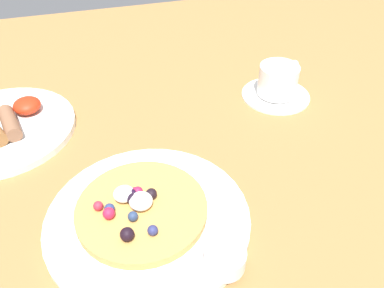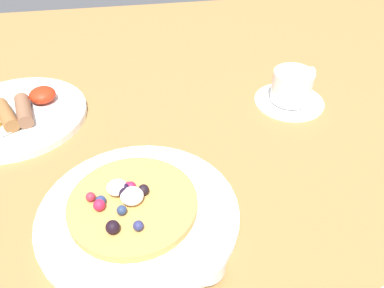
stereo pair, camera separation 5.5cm
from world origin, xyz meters
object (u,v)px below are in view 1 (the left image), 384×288
(pancake_plate, at_px, (148,218))
(breakfast_plate, at_px, (1,129))
(syrup_ramekin, at_px, (223,259))
(coffee_saucer, at_px, (276,95))
(coffee_cup, at_px, (279,79))

(pancake_plate, bearing_deg, breakfast_plate, 127.89)
(pancake_plate, relative_size, syrup_ramekin, 5.54)
(coffee_saucer, bearing_deg, pancake_plate, -142.25)
(syrup_ramekin, bearing_deg, coffee_cup, 55.02)
(breakfast_plate, relative_size, coffee_saucer, 1.90)
(coffee_saucer, bearing_deg, breakfast_plate, 176.51)
(pancake_plate, height_order, coffee_cup, coffee_cup)
(breakfast_plate, height_order, coffee_cup, coffee_cup)
(syrup_ramekin, height_order, breakfast_plate, syrup_ramekin)
(pancake_plate, distance_m, syrup_ramekin, 0.12)
(syrup_ramekin, height_order, coffee_cup, coffee_cup)
(pancake_plate, relative_size, breakfast_plate, 1.09)
(coffee_saucer, relative_size, coffee_cup, 1.34)
(breakfast_plate, distance_m, coffee_saucer, 0.51)
(pancake_plate, bearing_deg, syrup_ramekin, -54.79)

